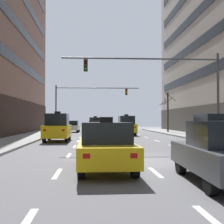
% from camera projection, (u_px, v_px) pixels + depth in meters
% --- Properties ---
extents(ground_plane, '(120.00, 120.00, 0.00)m').
position_uv_depth(ground_plane, '(141.00, 160.00, 13.32)').
color(ground_plane, slate).
extents(lane_stripe_l1_s3, '(0.16, 2.00, 0.01)m').
position_uv_depth(lane_stripe_l1_s3, '(57.00, 173.00, 10.11)').
color(lane_stripe_l1_s3, silver).
rests_on(lane_stripe_l1_s3, ground).
extents(lane_stripe_l1_s4, '(0.16, 2.00, 0.01)m').
position_uv_depth(lane_stripe_l1_s4, '(69.00, 156.00, 15.10)').
color(lane_stripe_l1_s4, silver).
rests_on(lane_stripe_l1_s4, ground).
extents(lane_stripe_l1_s5, '(0.16, 2.00, 0.01)m').
position_uv_depth(lane_stripe_l1_s5, '(75.00, 147.00, 20.09)').
color(lane_stripe_l1_s5, silver).
rests_on(lane_stripe_l1_s5, ground).
extents(lane_stripe_l1_s6, '(0.16, 2.00, 0.01)m').
position_uv_depth(lane_stripe_l1_s6, '(78.00, 141.00, 25.08)').
color(lane_stripe_l1_s6, silver).
rests_on(lane_stripe_l1_s6, ground).
extents(lane_stripe_l1_s7, '(0.16, 2.00, 0.01)m').
position_uv_depth(lane_stripe_l1_s7, '(80.00, 138.00, 30.07)').
color(lane_stripe_l1_s7, silver).
rests_on(lane_stripe_l1_s7, ground).
extents(lane_stripe_l1_s8, '(0.16, 2.00, 0.01)m').
position_uv_depth(lane_stripe_l1_s8, '(82.00, 135.00, 35.05)').
color(lane_stripe_l1_s8, silver).
rests_on(lane_stripe_l1_s8, ground).
extents(lane_stripe_l1_s9, '(0.16, 2.00, 0.01)m').
position_uv_depth(lane_stripe_l1_s9, '(83.00, 133.00, 40.04)').
color(lane_stripe_l1_s9, silver).
rests_on(lane_stripe_l1_s9, ground).
extents(lane_stripe_l1_s10, '(0.16, 2.00, 0.01)m').
position_uv_depth(lane_stripe_l1_s10, '(84.00, 131.00, 45.03)').
color(lane_stripe_l1_s10, silver).
rests_on(lane_stripe_l1_s10, ground).
extents(lane_stripe_l2_s2, '(0.16, 2.00, 0.01)m').
position_uv_depth(lane_stripe_l2_s2, '(215.00, 222.00, 5.34)').
color(lane_stripe_l2_s2, silver).
rests_on(lane_stripe_l2_s2, ground).
extents(lane_stripe_l2_s3, '(0.16, 2.00, 0.01)m').
position_uv_depth(lane_stripe_l2_s3, '(155.00, 172.00, 10.33)').
color(lane_stripe_l2_s3, silver).
rests_on(lane_stripe_l2_s3, ground).
extents(lane_stripe_l2_s4, '(0.16, 2.00, 0.01)m').
position_uv_depth(lane_stripe_l2_s4, '(135.00, 155.00, 15.32)').
color(lane_stripe_l2_s4, silver).
rests_on(lane_stripe_l2_s4, ground).
extents(lane_stripe_l2_s5, '(0.16, 2.00, 0.01)m').
position_uv_depth(lane_stripe_l2_s5, '(124.00, 146.00, 20.30)').
color(lane_stripe_l2_s5, silver).
rests_on(lane_stripe_l2_s5, ground).
extents(lane_stripe_l2_s6, '(0.16, 2.00, 0.01)m').
position_uv_depth(lane_stripe_l2_s6, '(118.00, 141.00, 25.29)').
color(lane_stripe_l2_s6, silver).
rests_on(lane_stripe_l2_s6, ground).
extents(lane_stripe_l2_s7, '(0.16, 2.00, 0.01)m').
position_uv_depth(lane_stripe_l2_s7, '(114.00, 137.00, 30.28)').
color(lane_stripe_l2_s7, silver).
rests_on(lane_stripe_l2_s7, ground).
extents(lane_stripe_l2_s8, '(0.16, 2.00, 0.01)m').
position_uv_depth(lane_stripe_l2_s8, '(110.00, 135.00, 35.27)').
color(lane_stripe_l2_s8, silver).
rests_on(lane_stripe_l2_s8, ground).
extents(lane_stripe_l2_s9, '(0.16, 2.00, 0.01)m').
position_uv_depth(lane_stripe_l2_s9, '(108.00, 133.00, 40.26)').
color(lane_stripe_l2_s9, silver).
rests_on(lane_stripe_l2_s9, ground).
extents(lane_stripe_l2_s10, '(0.16, 2.00, 0.01)m').
position_uv_depth(lane_stripe_l2_s10, '(106.00, 131.00, 45.24)').
color(lane_stripe_l2_s10, silver).
rests_on(lane_stripe_l2_s10, ground).
extents(lane_stripe_l3_s4, '(0.16, 2.00, 0.01)m').
position_uv_depth(lane_stripe_l3_s4, '(199.00, 155.00, 15.53)').
color(lane_stripe_l3_s4, silver).
rests_on(lane_stripe_l3_s4, ground).
extents(lane_stripe_l3_s5, '(0.16, 2.00, 0.01)m').
position_uv_depth(lane_stripe_l3_s5, '(173.00, 146.00, 20.52)').
color(lane_stripe_l3_s5, silver).
rests_on(lane_stripe_l3_s5, ground).
extents(lane_stripe_l3_s6, '(0.16, 2.00, 0.01)m').
position_uv_depth(lane_stripe_l3_s6, '(157.00, 141.00, 25.51)').
color(lane_stripe_l3_s6, silver).
rests_on(lane_stripe_l3_s6, ground).
extents(lane_stripe_l3_s7, '(0.16, 2.00, 0.01)m').
position_uv_depth(lane_stripe_l3_s7, '(146.00, 137.00, 30.49)').
color(lane_stripe_l3_s7, silver).
rests_on(lane_stripe_l3_s7, ground).
extents(lane_stripe_l3_s8, '(0.16, 2.00, 0.01)m').
position_uv_depth(lane_stripe_l3_s8, '(139.00, 135.00, 35.48)').
color(lane_stripe_l3_s8, silver).
rests_on(lane_stripe_l3_s8, ground).
extents(lane_stripe_l3_s9, '(0.16, 2.00, 0.01)m').
position_uv_depth(lane_stripe_l3_s9, '(133.00, 133.00, 40.47)').
color(lane_stripe_l3_s9, silver).
rests_on(lane_stripe_l3_s9, ground).
extents(lane_stripe_l3_s10, '(0.16, 2.00, 0.01)m').
position_uv_depth(lane_stripe_l3_s10, '(128.00, 131.00, 45.46)').
color(lane_stripe_l3_s10, silver).
rests_on(lane_stripe_l3_s10, ground).
extents(car_driving_0, '(1.99, 4.36, 1.60)m').
position_uv_depth(car_driving_0, '(73.00, 126.00, 42.82)').
color(car_driving_0, black).
rests_on(car_driving_0, ground).
extents(taxi_driving_1, '(1.91, 4.51, 2.36)m').
position_uv_depth(taxi_driving_1, '(126.00, 126.00, 34.66)').
color(taxi_driving_1, black).
rests_on(taxi_driving_1, ground).
extents(taxi_driving_2, '(1.80, 4.23, 2.21)m').
position_uv_depth(taxi_driving_2, '(95.00, 125.00, 40.99)').
color(taxi_driving_2, black).
rests_on(taxi_driving_2, ground).
extents(taxi_driving_3, '(1.95, 4.65, 2.44)m').
position_uv_depth(taxi_driving_3, '(57.00, 128.00, 24.94)').
color(taxi_driving_3, black).
rests_on(taxi_driving_3, ground).
extents(taxi_driving_4, '(1.92, 4.51, 1.87)m').
position_uv_depth(taxi_driving_4, '(106.00, 147.00, 10.63)').
color(taxi_driving_4, black).
rests_on(taxi_driving_4, ground).
extents(taxi_driving_5, '(1.94, 4.51, 1.87)m').
position_uv_depth(taxi_driving_5, '(97.00, 128.00, 32.05)').
color(taxi_driving_5, black).
rests_on(taxi_driving_5, ground).
extents(car_driving_6, '(2.12, 4.72, 1.74)m').
position_uv_depth(car_driving_6, '(224.00, 152.00, 8.63)').
color(car_driving_6, black).
rests_on(car_driving_6, ground).
extents(car_parked_2, '(1.87, 4.41, 2.13)m').
position_uv_depth(car_parked_2, '(213.00, 131.00, 19.40)').
color(car_parked_2, black).
rests_on(car_parked_2, ground).
extents(traffic_signal_0, '(11.29, 0.35, 6.43)m').
position_uv_depth(traffic_signal_0, '(169.00, 78.00, 21.87)').
color(traffic_signal_0, '#4C4C51').
rests_on(traffic_signal_0, sidewalk_right).
extents(traffic_signal_1, '(11.23, 0.35, 6.23)m').
position_uv_depth(traffic_signal_1, '(83.00, 98.00, 41.26)').
color(traffic_signal_1, '#4C4C51').
rests_on(traffic_signal_1, sidewalk_left).
extents(street_tree_0, '(2.03, 2.04, 5.28)m').
position_uv_depth(street_tree_0, '(168.00, 110.00, 40.97)').
color(street_tree_0, '#4C3823').
rests_on(street_tree_0, sidewalk_right).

